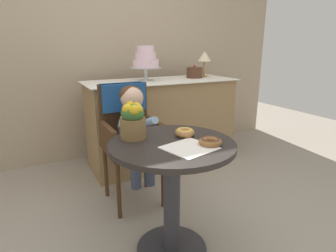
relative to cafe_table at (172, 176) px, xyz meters
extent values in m
plane|color=gray|center=(0.00, 0.00, -0.51)|extent=(8.00, 8.00, 0.00)
cube|color=tan|center=(0.00, 1.85, 0.84)|extent=(4.80, 0.10, 2.70)
cylinder|color=#282321|center=(0.00, 0.00, 0.20)|extent=(0.72, 0.72, 0.03)
cylinder|color=#333338|center=(0.00, 0.00, -0.16)|extent=(0.10, 0.10, 0.69)
cylinder|color=#333338|center=(0.00, 0.00, -0.50)|extent=(0.44, 0.44, 0.02)
cube|color=#472D19|center=(-0.01, 0.66, -0.04)|extent=(0.42, 0.42, 0.04)
cube|color=#472D19|center=(-0.01, 0.85, 0.22)|extent=(0.40, 0.04, 0.46)
cube|color=#472D19|center=(-0.20, 0.66, 0.08)|extent=(0.04, 0.38, 0.18)
cube|color=#472D19|center=(0.18, 0.66, 0.08)|extent=(0.04, 0.38, 0.18)
cube|color=#1E4C8C|center=(-0.01, 0.85, 0.34)|extent=(0.36, 0.11, 0.22)
cylinder|color=#472D19|center=(-0.19, 0.48, -0.28)|extent=(0.03, 0.03, 0.45)
cylinder|color=#472D19|center=(0.17, 0.48, -0.28)|extent=(0.03, 0.03, 0.45)
cylinder|color=#472D19|center=(-0.19, 0.84, -0.28)|extent=(0.03, 0.03, 0.45)
cylinder|color=#472D19|center=(0.17, 0.84, -0.28)|extent=(0.03, 0.03, 0.45)
ellipsoid|color=#8CADCC|center=(-0.01, 0.64, 0.14)|extent=(0.22, 0.16, 0.30)
sphere|color=#E0B293|center=(-0.01, 0.63, 0.36)|extent=(0.17, 0.17, 0.17)
ellipsoid|color=#4C2D19|center=(-0.01, 0.65, 0.38)|extent=(0.17, 0.17, 0.14)
cylinder|color=#8CADCC|center=(-0.10, 0.55, 0.19)|extent=(0.08, 0.23, 0.13)
sphere|color=#E0B293|center=(-0.09, 0.47, 0.12)|extent=(0.06, 0.06, 0.06)
cylinder|color=#8CADCC|center=(0.09, 0.55, 0.19)|extent=(0.08, 0.23, 0.13)
sphere|color=#E0B293|center=(0.08, 0.47, 0.12)|extent=(0.06, 0.06, 0.06)
cylinder|color=#3F4760|center=(-0.06, 0.56, 0.03)|extent=(0.09, 0.22, 0.09)
cylinder|color=#3F4760|center=(-0.06, 0.45, -0.14)|extent=(0.08, 0.08, 0.26)
cylinder|color=#3F4760|center=(0.05, 0.56, 0.03)|extent=(0.09, 0.22, 0.09)
cylinder|color=#3F4760|center=(0.05, 0.45, -0.14)|extent=(0.08, 0.08, 0.26)
cube|color=white|center=(0.04, -0.13, 0.21)|extent=(0.30, 0.29, 0.00)
torus|color=#AD7542|center=(0.12, 0.06, 0.23)|extent=(0.12, 0.12, 0.04)
torus|color=gold|center=(0.12, 0.06, 0.25)|extent=(0.10, 0.10, 0.02)
torus|color=#936033|center=(0.16, -0.14, 0.23)|extent=(0.13, 0.13, 0.04)
torus|color=#512D1E|center=(0.16, -0.14, 0.24)|extent=(0.11, 0.11, 0.02)
cylinder|color=brown|center=(-0.17, 0.17, 0.27)|extent=(0.15, 0.15, 0.12)
ellipsoid|color=#38662D|center=(-0.17, 0.17, 0.36)|extent=(0.14, 0.14, 0.10)
sphere|color=gold|center=(-0.14, 0.17, 0.35)|extent=(0.06, 0.06, 0.06)
sphere|color=gold|center=(-0.13, 0.20, 0.39)|extent=(0.05, 0.05, 0.05)
sphere|color=gold|center=(-0.17, 0.21, 0.41)|extent=(0.05, 0.05, 0.05)
sphere|color=gold|center=(-0.19, 0.18, 0.39)|extent=(0.06, 0.06, 0.06)
sphere|color=gold|center=(-0.20, 0.16, 0.39)|extent=(0.06, 0.06, 0.06)
sphere|color=gold|center=(-0.18, 0.12, 0.39)|extent=(0.06, 0.06, 0.06)
sphere|color=gold|center=(-0.14, 0.14, 0.39)|extent=(0.05, 0.05, 0.05)
cube|color=#93754C|center=(0.55, 1.30, -0.06)|extent=(1.50, 0.56, 0.90)
cube|color=white|center=(0.55, 1.30, 0.39)|extent=(1.56, 0.62, 0.01)
cylinder|color=silver|center=(0.38, 1.30, 0.40)|extent=(0.16, 0.16, 0.01)
cylinder|color=silver|center=(0.38, 1.30, 0.46)|extent=(0.03, 0.03, 0.12)
cylinder|color=silver|center=(0.38, 1.30, 0.53)|extent=(0.30, 0.30, 0.01)
cylinder|color=silver|center=(0.38, 1.30, 0.57)|extent=(0.25, 0.25, 0.08)
cylinder|color=silver|center=(0.38, 1.30, 0.54)|extent=(0.26, 0.26, 0.01)
cylinder|color=silver|center=(0.38, 1.30, 0.64)|extent=(0.20, 0.20, 0.07)
cylinder|color=silver|center=(0.38, 1.30, 0.61)|extent=(0.21, 0.21, 0.01)
cylinder|color=silver|center=(0.38, 1.30, 0.70)|extent=(0.16, 0.16, 0.06)
cylinder|color=silver|center=(0.38, 1.30, 0.68)|extent=(0.17, 0.17, 0.01)
cylinder|color=#4C2D1E|center=(0.97, 1.33, 0.45)|extent=(0.17, 0.17, 0.11)
sphere|color=red|center=(0.97, 1.33, 0.52)|extent=(0.02, 0.02, 0.02)
cylinder|color=#B28C47|center=(1.11, 1.35, 0.40)|extent=(0.09, 0.09, 0.01)
cylinder|color=#B28C47|center=(1.11, 1.35, 0.49)|extent=(0.02, 0.02, 0.16)
cone|color=beige|center=(1.11, 1.35, 0.62)|extent=(0.15, 0.15, 0.11)
camera|label=1|loc=(-0.70, -1.33, 0.74)|focal=30.16mm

